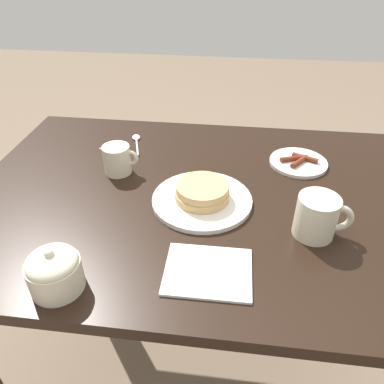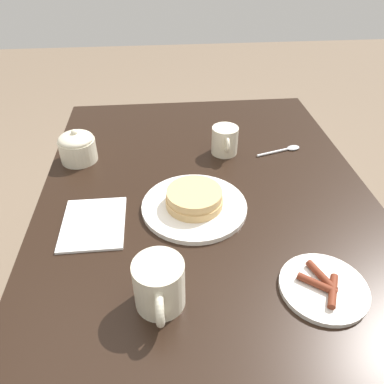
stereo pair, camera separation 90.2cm
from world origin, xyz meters
TOP-DOWN VIEW (x-y plane):
  - ground_plane at (0.00, 0.00)m, footprint 8.00×8.00m
  - dining_table at (0.00, 0.00)m, footprint 1.17×0.82m
  - pancake_plate at (0.01, -0.04)m, footprint 0.25×0.25m
  - side_plate_bacon at (0.27, 0.18)m, footprint 0.16×0.16m
  - coffee_mug at (0.27, -0.12)m, footprint 0.12×0.09m
  - creamer_pitcher at (-0.23, 0.07)m, footprint 0.11×0.07m
  - sugar_bowl at (-0.23, -0.33)m, footprint 0.10×0.10m
  - napkin at (0.05, -0.26)m, footprint 0.17×0.14m
  - spoon at (-0.22, 0.25)m, footprint 0.06×0.14m

SIDE VIEW (x-z plane):
  - ground_plane at x=0.00m, z-range 0.00..0.00m
  - dining_table at x=0.00m, z-range 0.24..1.00m
  - napkin at x=0.05m, z-range 0.76..0.77m
  - spoon at x=-0.22m, z-range 0.76..0.77m
  - side_plate_bacon at x=0.27m, z-range 0.76..0.78m
  - pancake_plate at x=0.01m, z-range 0.75..0.80m
  - creamer_pitcher at x=-0.23m, z-range 0.76..0.85m
  - sugar_bowl at x=-0.23m, z-range 0.76..0.85m
  - coffee_mug at x=0.27m, z-range 0.76..0.86m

